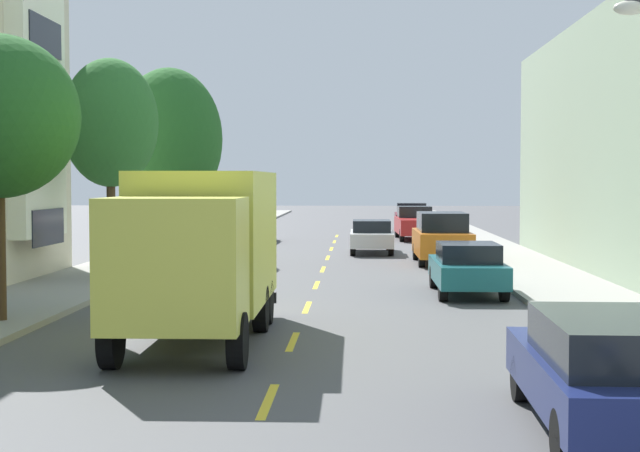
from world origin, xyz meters
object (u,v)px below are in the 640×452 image
Objects in this scene: street_tree_third at (110,123)px; moving_white_sedan at (372,236)px; parked_suv_orange at (442,237)px; parked_wagon_navy at (607,370)px; parked_pickup_red at (416,224)px; parked_wagon_black at (251,226)px; delivery_box_truck at (201,245)px; parked_sedan_teal at (467,267)px; parked_pickup_burgundy at (412,218)px; parked_suv_champagne at (206,240)px; street_tree_farthest at (169,139)px.

moving_white_sedan is at bearing 55.11° from street_tree_third.
parked_wagon_navy is at bearing -90.04° from parked_suv_orange.
street_tree_third is at bearing -116.48° from parked_pickup_red.
parked_wagon_navy and parked_wagon_black have the same top height.
parked_sedan_teal is (6.05, 7.71, -1.13)m from delivery_box_truck.
parked_wagon_navy is at bearing -76.67° from parked_wagon_black.
parked_pickup_burgundy and parked_pickup_red have the same top height.
parked_wagon_black is (-0.02, 14.22, -0.18)m from parked_suv_champagne.
parked_pickup_red reaches higher than parked_wagon_navy.
delivery_box_truck is 1.52× the size of parked_wagon_black.
parked_wagon_navy is 46.07m from parked_pickup_burgundy.
street_tree_third reaches higher than parked_sedan_teal.
moving_white_sedan is at bearing 49.17° from parked_suv_champagne.
parked_suv_champagne reaches higher than parked_sedan_teal.
parked_wagon_black is at bearing -164.15° from parked_pickup_red.
delivery_box_truck is 32.68m from parked_pickup_red.
street_tree_farthest is 16.77m from parked_pickup_red.
parked_suv_orange reaches higher than parked_wagon_navy.
parked_sedan_teal is (10.65, -12.08, -4.04)m from street_tree_farthest.
street_tree_farthest is 1.59× the size of parked_wagon_black.
parked_suv_champagne is (-8.48, 7.74, 0.24)m from parked_sedan_teal.
delivery_box_truck is 22.75m from moving_white_sedan.
parked_wagon_black reaches higher than moving_white_sedan.
parked_suv_orange reaches higher than parked_pickup_burgundy.
parked_wagon_black is at bearing 111.15° from parked_sedan_teal.
parked_pickup_burgundy is at bearing 89.83° from parked_suv_orange.
parked_suv_champagne is at bearing -117.06° from parked_pickup_red.
parked_wagon_navy is 1.05× the size of moving_white_sedan.
parked_wagon_black is at bearing 129.84° from moving_white_sedan.
parked_pickup_red reaches higher than parked_wagon_black.
parked_pickup_red is 24.39m from parked_sedan_teal.
street_tree_farthest is 1.67× the size of moving_white_sedan.
parked_pickup_red reaches higher than moving_white_sedan.
parked_wagon_navy is 1.05× the size of parked_sedan_teal.
delivery_box_truck is 15.67m from parked_suv_champagne.
delivery_box_truck is at bearing -81.07° from parked_suv_champagne.
parked_suv_champagne is at bearing -166.98° from parked_suv_orange.
street_tree_farthest is at bearing 90.00° from street_tree_third.
delivery_box_truck reaches higher than parked_pickup_burgundy.
parked_suv_orange is at bearing -12.25° from street_tree_farthest.
parked_sedan_teal is (10.65, -2.97, -4.14)m from street_tree_third.
parked_wagon_navy is 23.73m from parked_suv_champagne.
parked_pickup_burgundy is at bearing 89.65° from parked_sedan_teal.
parked_pickup_burgundy reaches higher than moving_white_sedan.
parked_pickup_red is 8.85m from parked_wagon_black.
parked_pickup_red is (10.67, 21.42, -4.07)m from street_tree_third.
parked_pickup_red is (-0.18, -7.31, 0.00)m from parked_pickup_burgundy.
moving_white_sedan is (-2.57, 29.10, -0.05)m from parked_wagon_navy.
parked_pickup_red is 1.13× the size of parked_wagon_black.
street_tree_third is 19.56m from parked_wagon_black.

